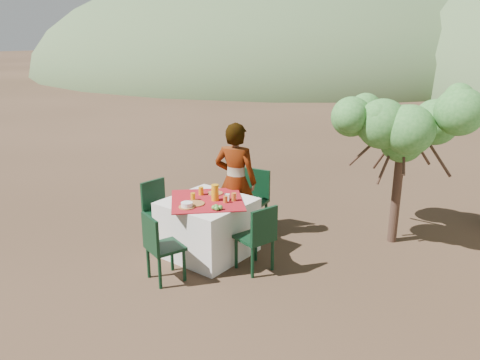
# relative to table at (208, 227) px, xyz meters

# --- Properties ---
(ground) EXTENTS (160.00, 160.00, 0.00)m
(ground) POSITION_rel_table_xyz_m (0.61, -0.08, -0.38)
(ground) COLOR #362518
(ground) RESTS_ON ground
(table) EXTENTS (1.30, 1.30, 0.76)m
(table) POSITION_rel_table_xyz_m (0.00, 0.00, 0.00)
(table) COLOR white
(table) RESTS_ON ground
(chair_far) EXTENTS (0.49, 0.49, 0.92)m
(chair_far) POSITION_rel_table_xyz_m (0.00, 1.02, 0.13)
(chair_far) COLOR black
(chair_far) RESTS_ON ground
(chair_near) EXTENTS (0.49, 0.49, 0.85)m
(chair_near) POSITION_rel_table_xyz_m (0.05, -0.91, 0.09)
(chair_near) COLOR black
(chair_near) RESTS_ON ground
(chair_left) EXTENTS (0.43, 0.43, 0.87)m
(chair_left) POSITION_rel_table_xyz_m (-0.85, -0.09, 0.10)
(chair_left) COLOR black
(chair_left) RESTS_ON ground
(chair_right) EXTENTS (0.48, 0.48, 0.86)m
(chair_right) POSITION_rel_table_xyz_m (0.83, -0.00, 0.10)
(chair_right) COLOR black
(chair_right) RESTS_ON ground
(person) EXTENTS (0.71, 0.58, 1.69)m
(person) POSITION_rel_table_xyz_m (-0.04, 0.66, 0.46)
(person) COLOR #8C6651
(person) RESTS_ON ground
(shrub_tree) EXTENTS (1.67, 1.64, 1.96)m
(shrub_tree) POSITION_rel_table_xyz_m (1.89, 1.95, 1.17)
(shrub_tree) COLOR #422C21
(shrub_tree) RESTS_ON ground
(hill_near_left) EXTENTS (40.00, 40.00, 16.00)m
(hill_near_left) POSITION_rel_table_xyz_m (-17.39, 29.92, -0.38)
(hill_near_left) COLOR #3A5832
(hill_near_left) RESTS_ON ground
(plate_far) EXTENTS (0.21, 0.21, 0.01)m
(plate_far) POSITION_rel_table_xyz_m (-0.07, 0.25, 0.39)
(plate_far) COLOR brown
(plate_far) RESTS_ON table
(plate_near) EXTENTS (0.25, 0.25, 0.01)m
(plate_near) POSITION_rel_table_xyz_m (-0.01, -0.22, 0.39)
(plate_near) COLOR brown
(plate_near) RESTS_ON table
(glass_far) EXTENTS (0.07, 0.07, 0.11)m
(glass_far) POSITION_rel_table_xyz_m (-0.19, 0.10, 0.44)
(glass_far) COLOR orange
(glass_far) RESTS_ON table
(glass_near) EXTENTS (0.06, 0.06, 0.10)m
(glass_near) POSITION_rel_table_xyz_m (-0.14, -0.12, 0.43)
(glass_near) COLOR orange
(glass_near) RESTS_ON table
(juice_pitcher) EXTENTS (0.10, 0.10, 0.21)m
(juice_pitcher) POSITION_rel_table_xyz_m (0.10, 0.05, 0.49)
(juice_pitcher) COLOR orange
(juice_pitcher) RESTS_ON table
(bowl_plate) EXTENTS (0.21, 0.21, 0.01)m
(bowl_plate) POSITION_rel_table_xyz_m (-0.01, -0.36, 0.39)
(bowl_plate) COLOR brown
(bowl_plate) RESTS_ON table
(white_bowl) EXTENTS (0.15, 0.15, 0.05)m
(white_bowl) POSITION_rel_table_xyz_m (-0.01, -0.36, 0.42)
(white_bowl) COLOR white
(white_bowl) RESTS_ON bowl_plate
(jar_left) EXTENTS (0.06, 0.06, 0.09)m
(jar_left) POSITION_rel_table_xyz_m (0.26, 0.06, 0.43)
(jar_left) COLOR #C16022
(jar_left) RESTS_ON table
(jar_right) EXTENTS (0.07, 0.07, 0.10)m
(jar_right) POSITION_rel_table_xyz_m (0.30, 0.19, 0.43)
(jar_right) COLOR #C16022
(jar_right) RESTS_ON table
(napkin_holder) EXTENTS (0.08, 0.06, 0.09)m
(napkin_holder) POSITION_rel_table_xyz_m (0.22, 0.14, 0.43)
(napkin_holder) COLOR white
(napkin_holder) RESTS_ON table
(fruit_cluster) EXTENTS (0.12, 0.11, 0.06)m
(fruit_cluster) POSITION_rel_table_xyz_m (0.34, -0.20, 0.41)
(fruit_cluster) COLOR #4E9034
(fruit_cluster) RESTS_ON table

